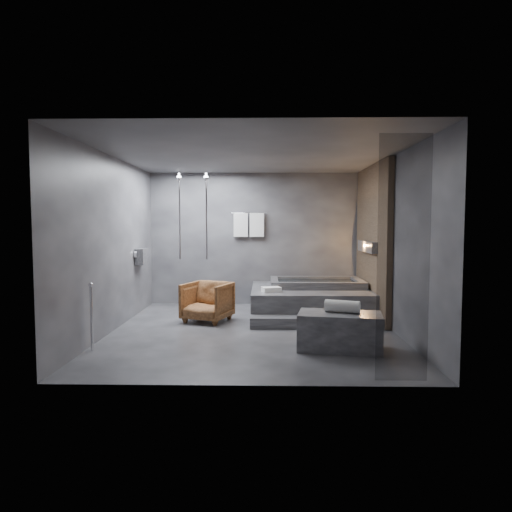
{
  "coord_description": "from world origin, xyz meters",
  "views": [
    {
      "loc": [
        0.2,
        -7.24,
        1.72
      ],
      "look_at": [
        0.05,
        0.3,
        1.19
      ],
      "focal_mm": 32.0,
      "sensor_mm": 36.0,
      "label": 1
    }
  ],
  "objects": [
    {
      "name": "tub_deck",
      "position": [
        1.05,
        1.45,
        0.25
      ],
      "size": [
        2.2,
        2.0,
        0.5
      ],
      "primitive_type": "cube",
      "color": "#2E2E30",
      "rests_on": "ground"
    },
    {
      "name": "room",
      "position": [
        0.4,
        0.24,
        1.73
      ],
      "size": [
        5.0,
        5.04,
        2.82
      ],
      "color": "#2A292C",
      "rests_on": "ground"
    },
    {
      "name": "tub_step",
      "position": [
        1.05,
        0.27,
        0.09
      ],
      "size": [
        2.2,
        0.36,
        0.18
      ],
      "primitive_type": "cube",
      "color": "#2E2E30",
      "rests_on": "ground"
    },
    {
      "name": "deck_towel",
      "position": [
        0.31,
        0.91,
        0.54
      ],
      "size": [
        0.38,
        0.32,
        0.09
      ],
      "primitive_type": "cube",
      "rotation": [
        0.0,
        0.0,
        0.3
      ],
      "color": "white",
      "rests_on": "tub_deck"
    },
    {
      "name": "concrete_bench",
      "position": [
        1.22,
        -1.07,
        0.25
      ],
      "size": [
        1.21,
        0.8,
        0.5
      ],
      "primitive_type": "cube",
      "rotation": [
        0.0,
        0.0,
        -0.18
      ],
      "color": "#37373A",
      "rests_on": "ground"
    },
    {
      "name": "rolled_towel",
      "position": [
        1.26,
        -1.02,
        0.59
      ],
      "size": [
        0.5,
        0.32,
        0.17
      ],
      "primitive_type": "cylinder",
      "rotation": [
        0.0,
        1.57,
        -0.35
      ],
      "color": "white",
      "rests_on": "concrete_bench"
    },
    {
      "name": "driftwood_chair",
      "position": [
        -0.82,
        0.72,
        0.35
      ],
      "size": [
        0.96,
        0.98,
        0.7
      ],
      "primitive_type": "imported",
      "rotation": [
        0.0,
        0.0,
        -0.35
      ],
      "color": "#462611",
      "rests_on": "ground"
    }
  ]
}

